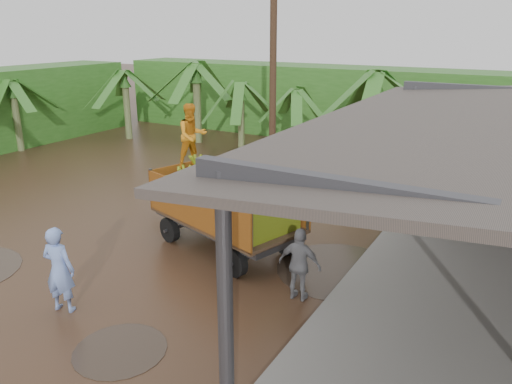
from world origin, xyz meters
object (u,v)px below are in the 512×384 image
(banana_trailer, at_px, (224,202))
(man_grey, at_px, (300,265))
(man_blue, at_px, (59,270))
(utility_pole, at_px, (273,82))

(banana_trailer, height_order, man_grey, banana_trailer)
(banana_trailer, distance_m, man_blue, 4.38)
(man_blue, distance_m, utility_pole, 10.18)
(man_blue, xyz_separation_m, utility_pole, (-0.38, 9.79, 2.76))
(banana_trailer, distance_m, utility_pole, 6.29)
(banana_trailer, xyz_separation_m, utility_pole, (-1.58, 5.59, 2.41))
(utility_pole, bearing_deg, man_grey, -58.01)
(man_grey, xyz_separation_m, utility_pole, (-4.38, 7.01, 2.87))
(banana_trailer, relative_size, utility_pole, 0.79)
(man_blue, xyz_separation_m, man_grey, (3.99, 2.78, -0.11))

